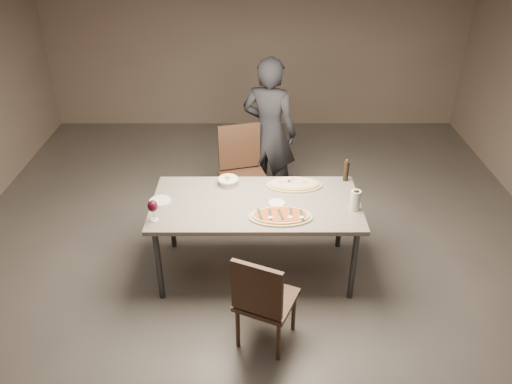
{
  "coord_description": "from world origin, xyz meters",
  "views": [
    {
      "loc": [
        -0.01,
        -3.66,
        3.03
      ],
      "look_at": [
        0.0,
        0.0,
        0.85
      ],
      "focal_mm": 35.0,
      "sensor_mm": 36.0,
      "label": 1
    }
  ],
  "objects_px": {
    "bread_basket": "(228,181)",
    "carafe": "(355,200)",
    "dining_table": "(256,207)",
    "zucchini_pizza": "(281,216)",
    "ham_pizza": "(294,184)",
    "pepper_mill_left": "(346,170)",
    "chair_far": "(242,167)",
    "diner": "(269,132)",
    "chair_near": "(262,298)"
  },
  "relations": [
    {
      "from": "zucchini_pizza",
      "to": "carafe",
      "type": "height_order",
      "value": "carafe"
    },
    {
      "from": "pepper_mill_left",
      "to": "diner",
      "type": "distance_m",
      "value": 1.15
    },
    {
      "from": "diner",
      "to": "dining_table",
      "type": "bearing_deg",
      "value": 103.28
    },
    {
      "from": "carafe",
      "to": "diner",
      "type": "bearing_deg",
      "value": 115.73
    },
    {
      "from": "zucchini_pizza",
      "to": "carafe",
      "type": "distance_m",
      "value": 0.64
    },
    {
      "from": "bread_basket",
      "to": "chair_near",
      "type": "relative_size",
      "value": 0.22
    },
    {
      "from": "chair_far",
      "to": "diner",
      "type": "bearing_deg",
      "value": -149.35
    },
    {
      "from": "ham_pizza",
      "to": "pepper_mill_left",
      "type": "bearing_deg",
      "value": 28.59
    },
    {
      "from": "ham_pizza",
      "to": "diner",
      "type": "bearing_deg",
      "value": 117.78
    },
    {
      "from": "zucchini_pizza",
      "to": "ham_pizza",
      "type": "xyz_separation_m",
      "value": [
        0.15,
        0.52,
        -0.0
      ]
    },
    {
      "from": "dining_table",
      "to": "zucchini_pizza",
      "type": "distance_m",
      "value": 0.32
    },
    {
      "from": "bread_basket",
      "to": "pepper_mill_left",
      "type": "height_order",
      "value": "pepper_mill_left"
    },
    {
      "from": "pepper_mill_left",
      "to": "carafe",
      "type": "xyz_separation_m",
      "value": [
        0.0,
        -0.5,
        -0.01
      ]
    },
    {
      "from": "zucchini_pizza",
      "to": "chair_far",
      "type": "relative_size",
      "value": 0.54
    },
    {
      "from": "carafe",
      "to": "diner",
      "type": "distance_m",
      "value": 1.58
    },
    {
      "from": "zucchini_pizza",
      "to": "bread_basket",
      "type": "distance_m",
      "value": 0.71
    },
    {
      "from": "chair_far",
      "to": "diner",
      "type": "xyz_separation_m",
      "value": [
        0.29,
        0.3,
        0.27
      ]
    },
    {
      "from": "bread_basket",
      "to": "diner",
      "type": "distance_m",
      "value": 1.08
    },
    {
      "from": "bread_basket",
      "to": "diner",
      "type": "bearing_deg",
      "value": 68.12
    },
    {
      "from": "ham_pizza",
      "to": "dining_table",
      "type": "bearing_deg",
      "value": -124.73
    },
    {
      "from": "dining_table",
      "to": "pepper_mill_left",
      "type": "bearing_deg",
      "value": 24.6
    },
    {
      "from": "ham_pizza",
      "to": "chair_far",
      "type": "height_order",
      "value": "chair_far"
    },
    {
      "from": "dining_table",
      "to": "chair_near",
      "type": "height_order",
      "value": "chair_near"
    },
    {
      "from": "dining_table",
      "to": "ham_pizza",
      "type": "relative_size",
      "value": 3.54
    },
    {
      "from": "bread_basket",
      "to": "carafe",
      "type": "bearing_deg",
      "value": -21.22
    },
    {
      "from": "dining_table",
      "to": "ham_pizza",
      "type": "distance_m",
      "value": 0.45
    },
    {
      "from": "diner",
      "to": "pepper_mill_left",
      "type": "bearing_deg",
      "value": 146.21
    },
    {
      "from": "bread_basket",
      "to": "chair_far",
      "type": "xyz_separation_m",
      "value": [
        0.11,
        0.7,
        -0.23
      ]
    },
    {
      "from": "carafe",
      "to": "zucchini_pizza",
      "type": "bearing_deg",
      "value": -168.54
    },
    {
      "from": "zucchini_pizza",
      "to": "bread_basket",
      "type": "xyz_separation_m",
      "value": [
        -0.46,
        0.55,
        0.02
      ]
    },
    {
      "from": "dining_table",
      "to": "ham_pizza",
      "type": "xyz_separation_m",
      "value": [
        0.35,
        0.28,
        0.07
      ]
    },
    {
      "from": "bread_basket",
      "to": "zucchini_pizza",
      "type": "bearing_deg",
      "value": -50.17
    },
    {
      "from": "chair_near",
      "to": "dining_table",
      "type": "bearing_deg",
      "value": 116.54
    },
    {
      "from": "ham_pizza",
      "to": "carafe",
      "type": "distance_m",
      "value": 0.63
    },
    {
      "from": "diner",
      "to": "bread_basket",
      "type": "bearing_deg",
      "value": 87.79
    },
    {
      "from": "dining_table",
      "to": "chair_far",
      "type": "relative_size",
      "value": 1.82
    },
    {
      "from": "dining_table",
      "to": "chair_far",
      "type": "distance_m",
      "value": 1.02
    },
    {
      "from": "dining_table",
      "to": "carafe",
      "type": "xyz_separation_m",
      "value": [
        0.83,
        -0.12,
        0.15
      ]
    },
    {
      "from": "ham_pizza",
      "to": "bread_basket",
      "type": "xyz_separation_m",
      "value": [
        -0.6,
        0.03,
        0.02
      ]
    },
    {
      "from": "zucchini_pizza",
      "to": "chair_near",
      "type": "distance_m",
      "value": 0.74
    },
    {
      "from": "dining_table",
      "to": "diner",
      "type": "xyz_separation_m",
      "value": [
        0.15,
        1.3,
        0.13
      ]
    },
    {
      "from": "bread_basket",
      "to": "carafe",
      "type": "height_order",
      "value": "carafe"
    },
    {
      "from": "zucchini_pizza",
      "to": "diner",
      "type": "distance_m",
      "value": 1.55
    },
    {
      "from": "dining_table",
      "to": "zucchini_pizza",
      "type": "bearing_deg",
      "value": -50.19
    },
    {
      "from": "diner",
      "to": "chair_near",
      "type": "bearing_deg",
      "value": 107.08
    },
    {
      "from": "chair_near",
      "to": "pepper_mill_left",
      "type": "bearing_deg",
      "value": 82.33
    },
    {
      "from": "chair_far",
      "to": "carafe",
      "type": "bearing_deg",
      "value": 115.61
    },
    {
      "from": "chair_near",
      "to": "zucchini_pizza",
      "type": "bearing_deg",
      "value": 100.4
    },
    {
      "from": "zucchini_pizza",
      "to": "pepper_mill_left",
      "type": "height_order",
      "value": "pepper_mill_left"
    },
    {
      "from": "bread_basket",
      "to": "pepper_mill_left",
      "type": "distance_m",
      "value": 1.09
    }
  ]
}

